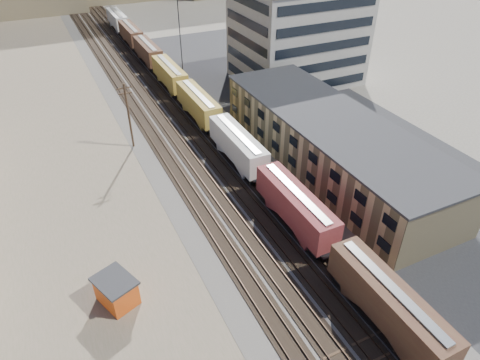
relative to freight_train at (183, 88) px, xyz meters
name	(u,v)px	position (x,y,z in m)	size (l,w,h in m)	color
ground	(353,345)	(-3.80, -53.89, -2.79)	(300.00, 300.00, 0.00)	#6B6356
ballast_bed	(171,115)	(-3.80, -3.89, -2.76)	(18.00, 200.00, 0.06)	#4C4742
dirt_yard	(55,171)	(-23.80, -13.89, -2.78)	(24.00, 180.00, 0.03)	#6C634A
asphalt_lot	(327,125)	(18.20, -18.89, -2.77)	(26.00, 120.00, 0.04)	#232326
rail_tracks	(168,115)	(-4.35, -3.89, -2.68)	(11.40, 200.00, 0.24)	black
freight_train	(183,88)	(0.00, 0.00, 0.00)	(3.00, 119.74, 4.46)	black
warehouse	(330,142)	(11.18, -28.89, 0.86)	(12.40, 40.40, 7.25)	tan
office_tower	(297,33)	(24.15, 1.07, 6.47)	(22.60, 18.60, 18.45)	#9E998E
utility_pole_north	(129,115)	(-12.30, -11.89, 2.50)	(2.20, 0.32, 10.00)	#382619
radio_mast	(181,42)	(2.20, 6.11, 6.33)	(1.20, 0.16, 18.00)	black
maintenance_shed	(116,291)	(-20.92, -40.33, -1.32)	(4.27, 4.77, 2.88)	#D34D13
parked_car_blue	(291,81)	(22.21, -1.04, -2.05)	(2.47, 5.36, 1.49)	#181954
parked_car_far	(290,66)	(26.19, 6.26, -1.94)	(2.01, 5.00, 1.70)	silver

